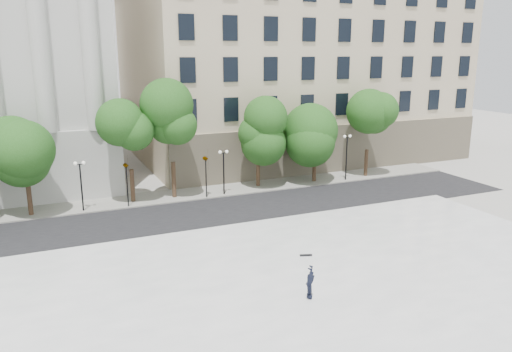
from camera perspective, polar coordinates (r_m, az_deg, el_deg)
The scene contains 11 objects.
ground at distance 22.63m, azimuth 1.99°, elevation -18.74°, with size 160.00×160.00×0.00m, color #B4B1AA.
plaza at distance 24.87m, azimuth -1.08°, elevation -14.88°, with size 44.00×22.00×0.45m, color white.
street at distance 38.12m, azimuth -9.78°, elevation -4.93°, with size 60.00×8.00×0.02m, color black.
far_sidewalk at distance 43.70m, azimuth -11.70°, elevation -2.49°, with size 60.00×4.00×0.12m, color gray.
building_east at distance 62.80m, azimuth 3.29°, elevation 12.96°, with size 36.00×26.15×23.00m.
traffic_light_west at distance 40.79m, azimuth -14.67°, elevation 1.45°, with size 0.93×1.78×4.21m.
traffic_light_east at distance 42.26m, azimuth -5.79°, elevation 2.31°, with size 0.86×1.87×4.24m.
person_lying at distance 25.28m, azimuth 6.11°, elevation -13.30°, with size 0.61×0.40×1.68m, color black.
skateboard at distance 30.17m, azimuth 5.73°, elevation -9.00°, with size 0.73×0.19×0.07m, color black.
street_trees at distance 41.85m, azimuth -12.86°, elevation 3.93°, with size 45.95×4.86×7.84m.
lamp_posts at distance 41.70m, azimuth -11.16°, elevation 0.82°, with size 37.99×0.28×4.55m.
Camera 1 is at (-8.29, -17.14, 12.23)m, focal length 35.00 mm.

